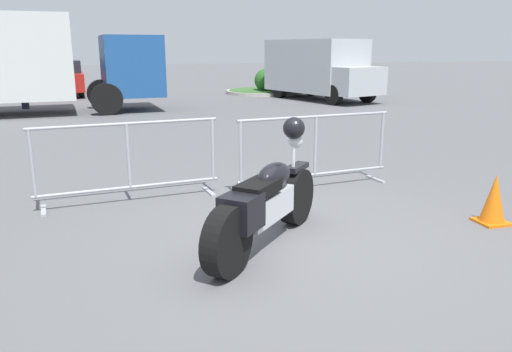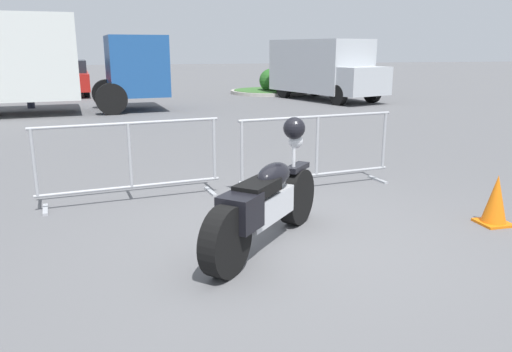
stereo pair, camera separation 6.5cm
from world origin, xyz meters
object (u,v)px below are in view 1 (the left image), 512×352
motorcycle (266,202)px  traffic_cone (494,199)px  delivery_van (319,68)px  crowd_barrier_far (315,151)px  parked_car_red (61,78)px  pedestrian (23,81)px  box_truck (15,60)px  crowd_barrier_near (129,161)px

motorcycle → traffic_cone: bearing=-48.1°
delivery_van → traffic_cone: delivery_van is taller
delivery_van → motorcycle: bearing=-42.4°
crowd_barrier_far → parked_car_red: size_ratio=0.53×
pedestrian → traffic_cone: pedestrian is taller
box_truck → parked_car_red: (0.57, 6.61, -0.88)m
pedestrian → delivery_van: bearing=23.8°
crowd_barrier_near → traffic_cone: bearing=-25.9°
parked_car_red → pedestrian: pedestrian is taller
motorcycle → box_truck: bearing=62.2°
crowd_barrier_near → crowd_barrier_far: size_ratio=1.00×
box_truck → pedestrian: (-0.15, 1.75, -0.72)m
parked_car_red → pedestrian: bearing=166.6°
box_truck → pedestrian: box_truck is taller
crowd_barrier_near → delivery_van: delivery_van is taller
motorcycle → pedestrian: (-4.46, 13.74, 0.44)m
crowd_barrier_near → crowd_barrier_far: same height
crowd_barrier_near → box_truck: size_ratio=0.30×
traffic_cone → parked_car_red: bearing=109.2°
crowd_barrier_far → pedestrian: bearing=116.1°
crowd_barrier_near → traffic_cone: size_ratio=4.07×
motorcycle → crowd_barrier_far: bearing=8.5°
crowd_barrier_far → box_truck: 11.56m
crowd_barrier_near → delivery_van: bearing=57.9°
motorcycle → delivery_van: (6.24, 13.97, 0.76)m
box_truck → traffic_cone: box_truck is taller
crowd_barrier_near → delivery_van: size_ratio=0.45×
crowd_barrier_far → traffic_cone: bearing=-53.9°
traffic_cone → crowd_barrier_far: bearing=126.1°
traffic_cone → crowd_barrier_near: bearing=154.1°
motorcycle → box_truck: (-4.31, 11.99, 1.15)m
box_truck → crowd_barrier_near: bearing=-79.2°
crowd_barrier_near → delivery_van: (7.55, 12.02, 0.68)m
traffic_cone → delivery_van: bearing=76.0°
box_truck → delivery_van: 10.74m
delivery_van → traffic_cone: size_ratio=9.08×
parked_car_red → pedestrian: 4.92m
parked_car_red → traffic_cone: (6.50, -18.63, -0.46)m
motorcycle → traffic_cone: motorcycle is taller
crowd_barrier_far → parked_car_red: bearing=106.9°
crowd_barrier_near → motorcycle: bearing=-56.1°
box_truck → parked_car_red: size_ratio=1.75×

